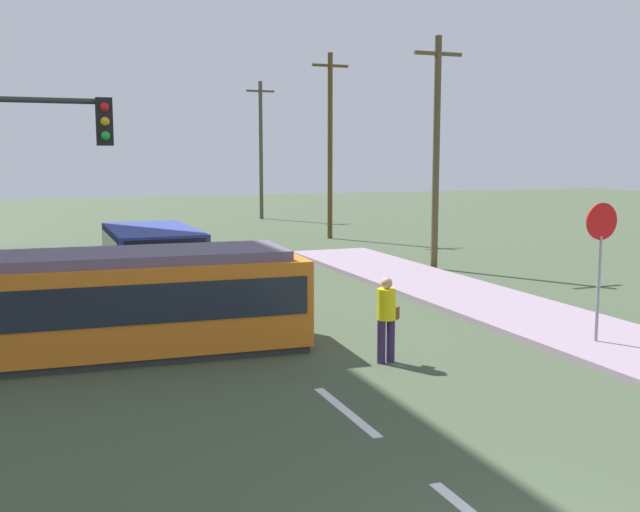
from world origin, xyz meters
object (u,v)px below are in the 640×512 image
(streetcar_tram, at_px, (124,301))
(utility_pole_distant, at_px, (261,148))
(city_bus, at_px, (152,253))
(utility_pole_mid, at_px, (436,149))
(stop_sign, at_px, (601,243))
(pedestrian_crossing, at_px, (387,315))
(traffic_light_mast, at_px, (12,178))
(utility_pole_far, at_px, (330,143))

(streetcar_tram, height_order, utility_pole_distant, utility_pole_distant)
(city_bus, relative_size, utility_pole_mid, 0.65)
(utility_pole_mid, bearing_deg, city_bus, 179.38)
(stop_sign, relative_size, utility_pole_mid, 0.36)
(pedestrian_crossing, xyz_separation_m, stop_sign, (4.59, -0.52, 1.25))
(streetcar_tram, relative_size, utility_pole_mid, 0.92)
(traffic_light_mast, bearing_deg, utility_pole_far, 55.07)
(city_bus, xyz_separation_m, stop_sign, (7.51, -10.92, 1.18))
(traffic_light_mast, distance_m, utility_pole_far, 23.74)
(utility_pole_far, relative_size, utility_pole_distant, 1.02)
(streetcar_tram, relative_size, utility_pole_distant, 0.86)
(stop_sign, bearing_deg, utility_pole_far, 83.43)
(city_bus, xyz_separation_m, pedestrian_crossing, (2.92, -10.41, -0.07))
(city_bus, xyz_separation_m, utility_pole_far, (9.95, 10.31, 3.55))
(utility_pole_far, bearing_deg, traffic_light_mast, -124.93)
(pedestrian_crossing, xyz_separation_m, traffic_light_mast, (-6.55, 1.26, 2.64))
(streetcar_tram, xyz_separation_m, city_bus, (1.71, 7.87, -0.06))
(stop_sign, relative_size, traffic_light_mast, 0.56)
(utility_pole_far, bearing_deg, utility_pole_distant, 89.32)
(city_bus, bearing_deg, stop_sign, -55.50)
(traffic_light_mast, bearing_deg, city_bus, 68.34)
(streetcar_tram, xyz_separation_m, traffic_light_mast, (-1.92, -1.28, 2.51))
(stop_sign, height_order, traffic_light_mast, traffic_light_mast)
(stop_sign, xyz_separation_m, utility_pole_far, (2.44, 21.23, 2.37))
(pedestrian_crossing, relative_size, stop_sign, 0.58)
(utility_pole_distant, bearing_deg, utility_pole_mid, -90.79)
(streetcar_tram, bearing_deg, city_bus, 77.75)
(city_bus, bearing_deg, utility_pole_mid, -0.62)
(pedestrian_crossing, relative_size, utility_pole_mid, 0.21)
(utility_pole_far, distance_m, utility_pole_distant, 12.14)
(pedestrian_crossing, bearing_deg, stop_sign, -6.41)
(city_bus, height_order, utility_pole_far, utility_pole_far)
(streetcar_tram, relative_size, stop_sign, 2.55)
(streetcar_tram, height_order, stop_sign, stop_sign)
(streetcar_tram, relative_size, pedestrian_crossing, 4.39)
(pedestrian_crossing, height_order, utility_pole_mid, utility_pole_mid)
(stop_sign, distance_m, traffic_light_mast, 11.37)
(stop_sign, bearing_deg, pedestrian_crossing, 173.59)
(streetcar_tram, xyz_separation_m, pedestrian_crossing, (4.62, -2.54, -0.13))
(utility_pole_far, bearing_deg, utility_pole_mid, -90.93)
(stop_sign, xyz_separation_m, utility_pole_distant, (2.59, 33.37, 2.26))
(pedestrian_crossing, height_order, stop_sign, stop_sign)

